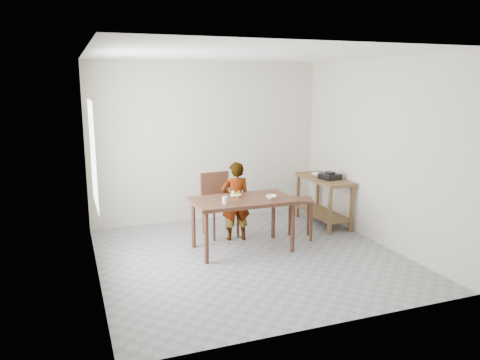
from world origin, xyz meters
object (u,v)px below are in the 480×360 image
object	(u,v)px
dining_table	(242,224)
dining_chair	(220,205)
stool	(300,219)
child	(236,201)
prep_counter	(323,201)

from	to	relation	value
dining_table	dining_chair	bearing A→B (deg)	97.19
dining_chair	stool	world-z (taller)	dining_chair
child	stool	bearing A→B (deg)	170.71
stool	dining_chair	bearing A→B (deg)	152.90
dining_table	prep_counter	world-z (taller)	prep_counter
prep_counter	dining_chair	world-z (taller)	dining_chair
child	dining_chair	xyz separation A→B (m)	(-0.15, 0.27, -0.11)
child	dining_chair	distance (m)	0.33
dining_table	stool	bearing A→B (deg)	9.05
stool	dining_table	bearing A→B (deg)	-170.95
dining_table	prep_counter	distance (m)	1.86
child	stool	size ratio (longest dim) A/B	1.93
prep_counter	child	xyz separation A→B (m)	(-1.66, -0.25, 0.20)
child	dining_table	bearing A→B (deg)	90.28
prep_counter	child	bearing A→B (deg)	-171.57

